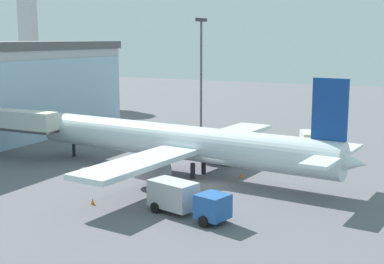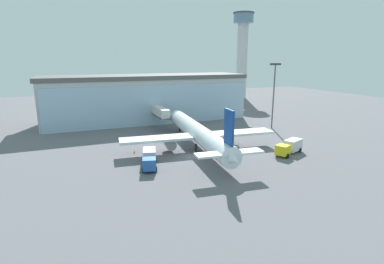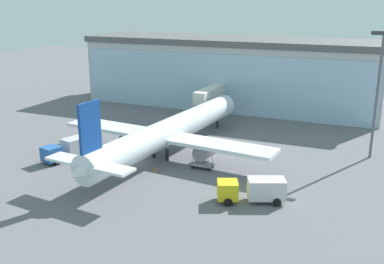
{
  "view_description": "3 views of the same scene",
  "coord_description": "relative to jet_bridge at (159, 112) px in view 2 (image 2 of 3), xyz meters",
  "views": [
    {
      "loc": [
        -45.4,
        -22.15,
        14.22
      ],
      "look_at": [
        4.01,
        3.73,
        4.43
      ],
      "focal_mm": 50.0,
      "sensor_mm": 36.0,
      "label": 1
    },
    {
      "loc": [
        -19.61,
        -51.3,
        18.14
      ],
      "look_at": [
        1.98,
        5.04,
        3.54
      ],
      "focal_mm": 28.0,
      "sensor_mm": 36.0,
      "label": 2
    },
    {
      "loc": [
        31.31,
        -48.81,
        21.21
      ],
      "look_at": [
        5.93,
        6.36,
        3.23
      ],
      "focal_mm": 42.0,
      "sensor_mm": 36.0,
      "label": 3
    }
  ],
  "objects": [
    {
      "name": "ground",
      "position": [
        -0.67,
        -26.41,
        -4.4
      ],
      "size": [
        240.0,
        240.0,
        0.0
      ],
      "primitive_type": "plane",
      "color": "slate"
    },
    {
      "name": "terminal_building",
      "position": [
        -0.66,
        11.86,
        2.48
      ],
      "size": [
        60.61,
        17.71,
        13.76
      ],
      "rotation": [
        0.0,
        0.0,
        0.03
      ],
      "color": "#B7B7B7",
      "rests_on": "ground"
    },
    {
      "name": "jet_bridge",
      "position": [
        0.0,
        0.0,
        0.0
      ],
      "size": [
        2.53,
        12.39,
        5.78
      ],
      "rotation": [
        0.0,
        0.0,
        1.59
      ],
      "color": "silver",
      "rests_on": "ground"
    },
    {
      "name": "control_tower",
      "position": [
        53.68,
        49.37,
        19.09
      ],
      "size": [
        9.55,
        9.55,
        39.16
      ],
      "color": "silver",
      "rests_on": "ground"
    },
    {
      "name": "apron_light_mast",
      "position": [
        28.52,
        -11.11,
        5.95
      ],
      "size": [
        3.2,
        0.4,
        17.27
      ],
      "color": "#59595E",
      "rests_on": "ground"
    },
    {
      "name": "airplane",
      "position": [
        2.44,
        -21.87,
        -1.05
      ],
      "size": [
        32.33,
        39.59,
        10.77
      ],
      "rotation": [
        0.0,
        0.0,
        1.49
      ],
      "color": "white",
      "rests_on": "ground"
    },
    {
      "name": "catering_truck",
      "position": [
        -9.49,
        -28.8,
        -2.93
      ],
      "size": [
        3.85,
        7.61,
        2.65
      ],
      "rotation": [
        0.0,
        0.0,
        4.48
      ],
      "color": "#2659A5",
      "rests_on": "ground"
    },
    {
      "name": "fuel_truck",
      "position": [
        18.01,
        -31.73,
        -2.93
      ],
      "size": [
        7.56,
        5.03,
        2.65
      ],
      "rotation": [
        0.0,
        0.0,
        3.57
      ],
      "color": "yellow",
      "rests_on": "ground"
    },
    {
      "name": "baggage_cart",
      "position": [
        8.93,
        -24.74,
        -3.9
      ],
      "size": [
        2.82,
        1.64,
        1.5
      ],
      "rotation": [
        0.0,
        0.0,
        0.01
      ],
      "color": "gray",
      "rests_on": "ground"
    },
    {
      "name": "safety_cone_nose",
      "position": [
        3.83,
        -28.16,
        -4.12
      ],
      "size": [
        0.36,
        0.36,
        0.55
      ],
      "primitive_type": "cone",
      "color": "orange",
      "rests_on": "ground"
    },
    {
      "name": "safety_cone_wingtip",
      "position": [
        -10.61,
        -20.25,
        -4.12
      ],
      "size": [
        0.36,
        0.36,
        0.55
      ],
      "primitive_type": "cone",
      "color": "orange",
      "rests_on": "ground"
    }
  ]
}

